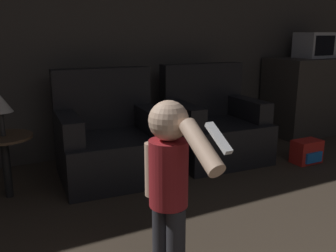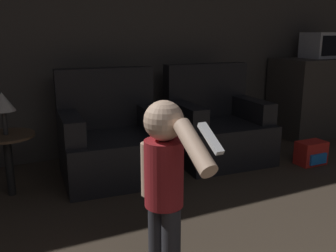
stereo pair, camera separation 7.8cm
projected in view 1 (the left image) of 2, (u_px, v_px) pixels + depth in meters
wall_back at (99, 25)px, 3.63m from camera, size 8.40×0.05×2.60m
armchair_left at (110, 141)px, 3.24m from camera, size 0.93×0.85×0.92m
armchair_right at (213, 127)px, 3.71m from camera, size 0.92×0.84×0.92m
person_toddler at (169, 174)px, 1.88m from camera, size 0.20×0.61×0.91m
toy_backpack at (307, 152)px, 3.61m from camera, size 0.28×0.19×0.22m
kitchen_counter at (310, 95)px, 4.65m from camera, size 1.09×0.61×0.93m
microwave at (316, 45)px, 4.51m from camera, size 0.44×0.33×0.30m
side_table at (5, 147)px, 2.79m from camera, size 0.42×0.42×0.49m
lamp at (0, 104)px, 2.71m from camera, size 0.18×0.18×0.32m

